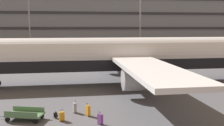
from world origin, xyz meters
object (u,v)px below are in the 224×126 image
backpack_small (56,115)px  suitcase_scuffed (62,116)px  suitcase_laid_flat (100,119)px  suitcase_large (88,110)px  airliner (122,56)px  suitcase_orange (75,108)px  baggage_cart (25,114)px

backpack_small → suitcase_scuffed: bearing=-55.3°
suitcase_laid_flat → suitcase_large: 2.02m
airliner → suitcase_large: bearing=-113.1°
suitcase_laid_flat → airliner: bearing=72.8°
airliner → suitcase_orange: airliner is taller
suitcase_laid_flat → backpack_small: size_ratio=1.65×
airliner → suitcase_orange: 12.17m
airliner → suitcase_orange: size_ratio=42.63×
suitcase_scuffed → suitcase_orange: bearing=61.4°
suitcase_scuffed → baggage_cart: suitcase_scuffed is taller
suitcase_scuffed → backpack_small: suitcase_scuffed is taller
baggage_cart → suitcase_large: bearing=2.8°
suitcase_laid_flat → suitcase_large: suitcase_large is taller
baggage_cart → backpack_small: bearing=1.6°
airliner → suitcase_laid_flat: size_ratio=47.20×
suitcase_scuffed → suitcase_orange: suitcase_orange is taller
suitcase_laid_flat → suitcase_scuffed: (-2.66, 1.08, -0.03)m
airliner → baggage_cart: airliner is taller
suitcase_orange → suitcase_laid_flat: bearing=-58.7°
backpack_small → baggage_cart: baggage_cart is taller
suitcase_large → backpack_small: suitcase_large is taller
backpack_small → baggage_cart: size_ratio=0.16×
suitcase_laid_flat → baggage_cart: bearing=162.6°
suitcase_orange → suitcase_large: bearing=-43.2°
suitcase_laid_flat → suitcase_scuffed: 2.87m
suitcase_large → backpack_small: size_ratio=1.82×
airliner → suitcase_large: size_ratio=42.84×
suitcase_orange → baggage_cart: 3.78m
airliner → backpack_small: airliner is taller
suitcase_large → baggage_cart: size_ratio=0.30×
airliner → suitcase_scuffed: (-6.73, -12.05, -2.95)m
suitcase_large → suitcase_orange: bearing=136.8°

